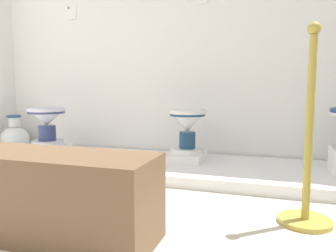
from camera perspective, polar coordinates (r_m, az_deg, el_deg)
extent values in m
cube|color=white|center=(3.26, 5.20, 20.46)|extent=(4.47, 0.06, 2.96)
cube|color=white|center=(2.75, 2.56, -7.22)|extent=(3.86, 0.90, 0.08)
cube|color=white|center=(3.29, -20.25, -3.87)|extent=(0.31, 0.37, 0.09)
cylinder|color=silver|center=(3.28, -20.30, -2.75)|extent=(0.29, 0.29, 0.05)
cylinder|color=navy|center=(3.27, -20.36, -1.12)|extent=(0.16, 0.16, 0.14)
cone|color=silver|center=(3.25, -20.46, 1.41)|extent=(0.34, 0.34, 0.15)
cylinder|color=navy|center=(3.25, -20.50, 2.37)|extent=(0.33, 0.33, 0.03)
torus|color=silver|center=(3.25, -20.51, 2.72)|extent=(0.35, 0.35, 0.04)
cylinder|color=navy|center=(3.25, -20.51, 2.63)|extent=(0.24, 0.24, 0.01)
cube|color=white|center=(2.82, 3.38, -5.37)|extent=(0.28, 0.37, 0.07)
cylinder|color=white|center=(2.81, 3.39, -4.29)|extent=(0.28, 0.28, 0.04)
cylinder|color=navy|center=(2.79, 3.40, -2.44)|extent=(0.14, 0.14, 0.14)
cone|color=white|center=(2.77, 3.42, 0.74)|extent=(0.31, 0.31, 0.17)
cylinder|color=navy|center=(2.77, 3.43, 2.09)|extent=(0.30, 0.30, 0.03)
torus|color=white|center=(2.76, 3.43, 2.51)|extent=(0.32, 0.32, 0.04)
cylinder|color=navy|center=(2.76, 3.43, 2.40)|extent=(0.22, 0.22, 0.01)
cube|color=white|center=(3.76, -16.47, 18.56)|extent=(0.11, 0.01, 0.15)
cube|color=slate|center=(3.79, -16.96, 19.13)|extent=(0.02, 0.01, 0.02)
cylinder|color=#2C5384|center=(3.90, -25.08, -4.16)|extent=(0.13, 0.13, 0.03)
ellipsoid|color=white|center=(3.88, -25.18, -2.01)|extent=(0.29, 0.29, 0.27)
cylinder|color=white|center=(3.86, -25.31, 0.74)|extent=(0.11, 0.11, 0.11)
torus|color=#2C5384|center=(3.86, -25.35, 1.55)|extent=(0.15, 0.15, 0.02)
cylinder|color=#B39D3C|center=(1.90, 22.79, -15.02)|extent=(0.27, 0.27, 0.02)
cylinder|color=#B39D3C|center=(1.78, 23.45, -0.57)|extent=(0.04, 0.04, 0.93)
sphere|color=#B39D3C|center=(1.80, 24.18, 15.31)|extent=(0.06, 0.06, 0.06)
cube|color=brown|center=(1.63, -19.05, -11.44)|extent=(0.95, 0.36, 0.40)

